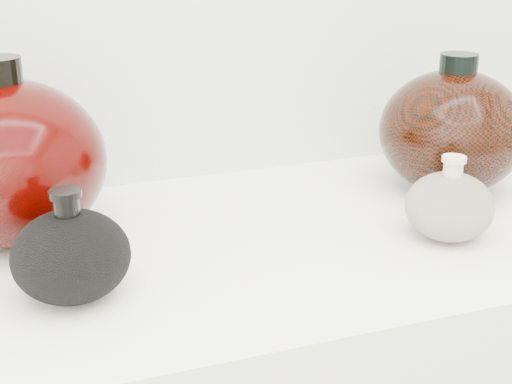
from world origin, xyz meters
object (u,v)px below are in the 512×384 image
object	(u,v)px
left_round_pot	(7,162)
cream_gourd_vase	(449,206)
right_round_pot	(452,131)
black_gourd_vase	(71,255)

from	to	relation	value
left_round_pot	cream_gourd_vase	bearing A→B (deg)	-19.52
cream_gourd_vase	left_round_pot	distance (m)	0.55
cream_gourd_vase	right_round_pot	distance (m)	0.19
left_round_pot	right_round_pot	size ratio (longest dim) A/B	1.16
cream_gourd_vase	black_gourd_vase	bearing A→B (deg)	179.48
cream_gourd_vase	left_round_pot	size ratio (longest dim) A/B	0.43
left_round_pot	black_gourd_vase	bearing A→B (deg)	-73.64
cream_gourd_vase	left_round_pot	xyz separation A→B (m)	(-0.51, 0.18, 0.06)
black_gourd_vase	cream_gourd_vase	world-z (taller)	black_gourd_vase
black_gourd_vase	left_round_pot	distance (m)	0.19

